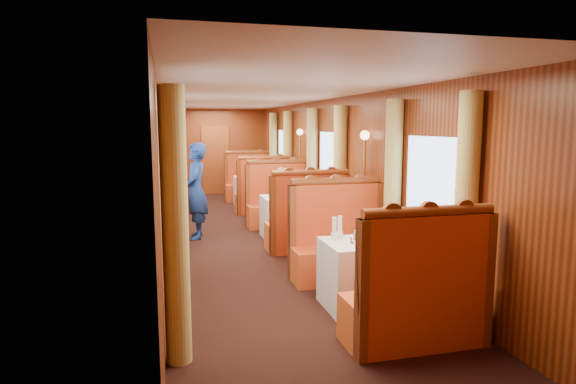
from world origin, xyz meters
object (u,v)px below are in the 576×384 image
object	(u,v)px
banquette_mid_fwd	(307,225)
teapot_left	(357,239)
banquette_far_fwd	(264,195)
fruit_plate	(401,240)
banquette_near_fwd	(417,301)
rose_vase_far	(256,169)
rose_vase_mid	(291,186)
passenger	(282,191)
teapot_right	(372,238)
banquette_near_aft	(339,247)
table_near	(371,274)
steward	(196,191)
table_far	(256,191)
teapot_back	(361,235)
banquette_far_aft	(249,185)
tea_tray	(366,242)
banquette_mid_aft	(279,205)
table_mid	(291,217)

from	to	relation	value
banquette_mid_fwd	teapot_left	distance (m)	2.64
banquette_far_fwd	fruit_plate	distance (m)	6.12
banquette_near_fwd	rose_vase_far	xyz separation A→B (m)	(0.02, 8.01, 0.50)
rose_vase_mid	passenger	distance (m)	0.75
rose_vase_mid	passenger	world-z (taller)	passenger
banquette_near_fwd	passenger	world-z (taller)	banquette_near_fwd
teapot_right	rose_vase_mid	bearing A→B (deg)	102.24
banquette_near_aft	teapot_right	size ratio (longest dim) A/B	8.20
banquette_near_fwd	teapot_left	bearing A→B (deg)	103.79
banquette_far_fwd	rose_vase_far	world-z (taller)	banquette_far_fwd
table_near	steward	xyz separation A→B (m)	(-1.68, 3.83, 0.48)
fruit_plate	teapot_right	bearing A→B (deg)	-179.55
teapot_left	rose_vase_mid	bearing A→B (deg)	85.30
table_far	teapot_left	size ratio (longest dim) A/B	6.64
teapot_back	table_far	bearing A→B (deg)	92.79
banquette_near_aft	steward	world-z (taller)	steward
table_far	banquette_far_aft	bearing A→B (deg)	90.00
banquette_near_fwd	tea_tray	bearing A→B (deg)	95.31
table_far	rose_vase_far	xyz separation A→B (m)	(0.02, -0.00, 0.55)
rose_vase_mid	banquette_far_fwd	bearing A→B (deg)	90.03
teapot_back	passenger	distance (m)	4.22
banquette_mid_aft	fruit_plate	size ratio (longest dim) A/B	6.17
table_near	steward	world-z (taller)	steward
teapot_right	fruit_plate	distance (m)	0.35
teapot_right	banquette_far_aft	bearing A→B (deg)	102.68
banquette_mid_fwd	steward	distance (m)	2.20
banquette_far_aft	teapot_back	bearing A→B (deg)	-90.75
banquette_far_aft	fruit_plate	bearing A→B (deg)	-87.88
banquette_far_aft	banquette_far_fwd	bearing A→B (deg)	-90.00
passenger	rose_vase_mid	bearing A→B (deg)	-89.91
banquette_near_aft	rose_vase_mid	bearing A→B (deg)	89.97
tea_tray	rose_vase_mid	size ratio (longest dim) A/B	0.94
banquette_near_aft	banquette_far_fwd	xyz separation A→B (m)	(0.00, 4.97, 0.00)
banquette_mid_fwd	teapot_right	world-z (taller)	banquette_mid_fwd
tea_tray	rose_vase_mid	world-z (taller)	rose_vase_mid
tea_tray	fruit_plate	xyz separation A→B (m)	(0.39, -0.07, 0.01)
rose_vase_far	steward	world-z (taller)	steward
table_near	steward	bearing A→B (deg)	113.64
banquette_mid_fwd	fruit_plate	world-z (taller)	banquette_mid_fwd
banquette_far_aft	steward	world-z (taller)	steward
banquette_near_aft	teapot_left	size ratio (longest dim) A/B	8.47
banquette_near_aft	tea_tray	xyz separation A→B (m)	(-0.09, -1.06, 0.33)
passenger	banquette_mid_aft	bearing A→B (deg)	90.00
table_near	rose_vase_far	world-z (taller)	rose_vase_far
fruit_plate	steward	xyz separation A→B (m)	(-1.98, 3.95, 0.09)
table_mid	teapot_right	bearing A→B (deg)	-90.77
steward	banquette_mid_fwd	bearing A→B (deg)	56.01
banquette_far_fwd	teapot_left	world-z (taller)	banquette_far_fwd
banquette_near_fwd	table_far	distance (m)	8.01
teapot_right	fruit_plate	world-z (taller)	teapot_right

